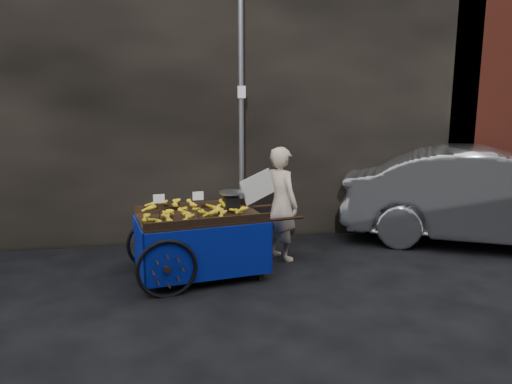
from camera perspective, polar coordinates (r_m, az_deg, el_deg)
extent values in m
plane|color=black|center=(6.80, -2.37, -9.34)|extent=(80.00, 80.00, 0.00)
cube|color=black|center=(8.89, -11.58, 11.79)|extent=(11.00, 2.00, 5.00)
cube|color=#591E14|center=(10.97, 25.50, 10.82)|extent=(3.00, 2.00, 5.00)
cylinder|color=slate|center=(7.70, -1.70, 8.38)|extent=(0.08, 0.08, 4.00)
cube|color=white|center=(7.64, -1.66, 11.35)|extent=(0.12, 0.02, 0.18)
cube|color=black|center=(6.53, -6.37, -3.02)|extent=(1.71, 1.22, 0.06)
cube|color=black|center=(6.95, -7.28, -1.57)|extent=(1.56, 0.29, 0.10)
cube|color=black|center=(6.08, -5.36, -3.42)|extent=(1.56, 0.29, 0.10)
cube|color=black|center=(6.47, 0.52, -6.72)|extent=(0.06, 0.06, 0.79)
cube|color=black|center=(7.18, -1.67, -4.88)|extent=(0.06, 0.06, 0.79)
cylinder|color=black|center=(6.48, 3.39, -3.08)|extent=(0.49, 0.12, 0.04)
cylinder|color=black|center=(7.19, 0.92, -1.60)|extent=(0.49, 0.12, 0.04)
torus|color=black|center=(6.06, -10.13, -8.68)|extent=(0.74, 0.16, 0.74)
torus|color=black|center=(7.06, -11.62, -5.82)|extent=(0.74, 0.16, 0.74)
cylinder|color=black|center=(6.56, -10.93, -7.14)|extent=(0.22, 1.10, 0.05)
cube|color=navy|center=(6.16, -5.20, -7.15)|extent=(1.60, 0.27, 0.67)
cube|color=navy|center=(7.09, -7.27, -4.68)|extent=(1.60, 0.27, 0.67)
cube|color=navy|center=(6.49, -13.21, -6.42)|extent=(0.18, 1.02, 0.67)
cube|color=navy|center=(6.84, 0.23, -5.19)|extent=(0.18, 1.02, 0.67)
cube|color=black|center=(6.65, -2.79, -1.21)|extent=(0.20, 0.16, 0.16)
cylinder|color=silver|center=(6.62, -2.80, -0.05)|extent=(0.38, 0.38, 0.03)
cube|color=white|center=(6.25, -11.04, -0.75)|extent=(0.14, 0.03, 0.11)
cube|color=white|center=(6.34, -6.64, -0.44)|extent=(0.14, 0.03, 0.11)
imported|color=tan|center=(7.18, 2.90, -1.35)|extent=(0.63, 0.72, 1.65)
cube|color=beige|center=(6.93, 0.18, 0.60)|extent=(0.55, 0.24, 0.50)
ellipsoid|color=blue|center=(7.15, -0.22, -7.12)|extent=(0.30, 0.24, 0.27)
imported|color=silver|center=(8.78, 25.32, -0.50)|extent=(4.85, 3.50, 1.52)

